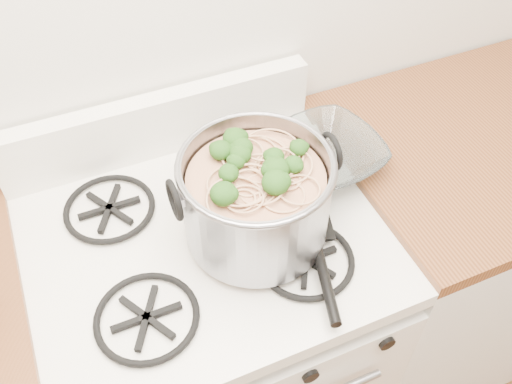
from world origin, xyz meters
The scene contains 5 objects.
gas_range centered at (0.00, 1.26, 0.44)m, with size 0.76×0.66×0.92m.
counter_right centered at (0.88, 1.26, 0.46)m, with size 1.00×0.65×0.92m.
stock_pot centered at (0.10, 1.22, 1.02)m, with size 0.34×0.31×0.21m.
spatula centered at (0.22, 1.19, 0.94)m, with size 0.29×0.31×0.02m, color black, non-canonical shape.
glass_bowl centered at (0.33, 1.34, 0.94)m, with size 0.10×0.10×0.03m, color white.
Camera 1 is at (-0.20, 0.52, 1.88)m, focal length 40.00 mm.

